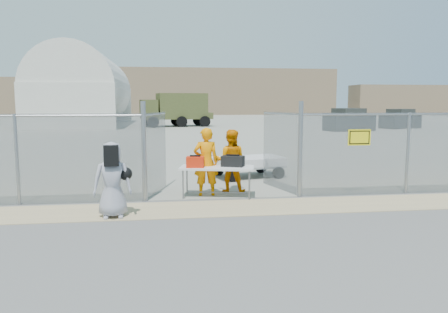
{
  "coord_description": "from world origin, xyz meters",
  "views": [
    {
      "loc": [
        -1.47,
        -8.9,
        2.47
      ],
      "look_at": [
        0.0,
        2.0,
        1.1
      ],
      "focal_mm": 35.0,
      "sensor_mm": 36.0,
      "label": 1
    }
  ],
  "objects": [
    {
      "name": "ground",
      "position": [
        0.0,
        0.0,
        0.0
      ],
      "size": [
        160.0,
        160.0,
        0.0
      ],
      "primitive_type": "plane",
      "color": "#4E4E4E"
    },
    {
      "name": "tarmac_inside",
      "position": [
        0.0,
        42.0,
        0.01
      ],
      "size": [
        160.0,
        80.0,
        0.01
      ],
      "primitive_type": "cube",
      "color": "gray",
      "rests_on": "ground"
    },
    {
      "name": "dirt_strip",
      "position": [
        0.0,
        1.0,
        0.01
      ],
      "size": [
        44.0,
        1.6,
        0.01
      ],
      "primitive_type": "cube",
      "color": "tan",
      "rests_on": "ground"
    },
    {
      "name": "distant_hills",
      "position": [
        5.0,
        78.0,
        4.5
      ],
      "size": [
        140.0,
        6.0,
        9.0
      ],
      "primitive_type": null,
      "color": "#7F684F",
      "rests_on": "ground"
    },
    {
      "name": "chain_link_fence",
      "position": [
        0.0,
        2.0,
        1.1
      ],
      "size": [
        40.0,
        0.2,
        2.2
      ],
      "primitive_type": null,
      "color": "gray",
      "rests_on": "ground"
    },
    {
      "name": "quonset_hangar",
      "position": [
        -10.0,
        40.0,
        4.0
      ],
      "size": [
        9.0,
        18.0,
        8.0
      ],
      "primitive_type": null,
      "color": "silver",
      "rests_on": "ground"
    },
    {
      "name": "folding_table",
      "position": [
        -0.15,
        2.23,
        0.4
      ],
      "size": [
        2.02,
        1.17,
        0.81
      ],
      "primitive_type": null,
      "rotation": [
        0.0,
        0.0,
        -0.21
      ],
      "color": "silver",
      "rests_on": "ground"
    },
    {
      "name": "orange_bag",
      "position": [
        -0.72,
        2.19,
        0.95
      ],
      "size": [
        0.48,
        0.36,
        0.28
      ],
      "primitive_type": "cube",
      "rotation": [
        0.0,
        0.0,
        -0.14
      ],
      "color": "red",
      "rests_on": "folding_table"
    },
    {
      "name": "black_duffel",
      "position": [
        0.26,
        2.23,
        0.95
      ],
      "size": [
        0.66,
        0.53,
        0.28
      ],
      "primitive_type": "cube",
      "rotation": [
        0.0,
        0.0,
        -0.41
      ],
      "color": "black",
      "rests_on": "folding_table"
    },
    {
      "name": "security_worker_left",
      "position": [
        -0.42,
        2.45,
        0.91
      ],
      "size": [
        0.67,
        0.44,
        1.81
      ],
      "primitive_type": "imported",
      "rotation": [
        0.0,
        0.0,
        3.15
      ],
      "color": "orange",
      "rests_on": "ground"
    },
    {
      "name": "security_worker_right",
      "position": [
        0.3,
        2.84,
        0.87
      ],
      "size": [
        0.98,
        0.85,
        1.73
      ],
      "primitive_type": "imported",
      "rotation": [
        0.0,
        0.0,
        2.89
      ],
      "color": "orange",
      "rests_on": "ground"
    },
    {
      "name": "visitor",
      "position": [
        -2.61,
        0.52,
        0.82
      ],
      "size": [
        0.85,
        0.6,
        1.64
      ],
      "primitive_type": "imported",
      "rotation": [
        0.0,
        0.0,
        0.09
      ],
      "color": "#9596A2",
      "rests_on": "ground"
    },
    {
      "name": "utility_trailer",
      "position": [
        1.21,
        5.11,
        0.36
      ],
      "size": [
        3.22,
        2.16,
        0.72
      ],
      "primitive_type": null,
      "rotation": [
        0.0,
        0.0,
        0.23
      ],
      "color": "silver",
      "rests_on": "ground"
    },
    {
      "name": "military_truck",
      "position": [
        -0.29,
        35.89,
        1.68
      ],
      "size": [
        7.4,
        3.84,
        3.36
      ],
      "primitive_type": null,
      "rotation": [
        0.0,
        0.0,
        0.18
      ],
      "color": "#474D24",
      "rests_on": "ground"
    },
    {
      "name": "parked_vehicle_near",
      "position": [
        14.31,
        27.05,
        0.95
      ],
      "size": [
        4.54,
        2.9,
        1.9
      ],
      "primitive_type": null,
      "rotation": [
        0.0,
        0.0,
        0.26
      ],
      "color": "#2C2F2B",
      "rests_on": "ground"
    },
    {
      "name": "parked_vehicle_mid",
      "position": [
        17.22,
        35.21,
        0.9
      ],
      "size": [
        3.97,
        1.8,
        1.79
      ],
      "primitive_type": null,
      "rotation": [
        0.0,
        0.0,
        0.0
      ],
      "color": "#2C2F2B",
      "rests_on": "ground"
    },
    {
      "name": "parked_vehicle_far",
      "position": [
        20.52,
        29.71,
        0.9
      ],
      "size": [
        4.35,
        3.24,
        1.79
      ],
      "primitive_type": null,
      "rotation": [
        0.0,
        0.0,
        0.41
      ],
      "color": "#2C2F2B",
      "rests_on": "ground"
    }
  ]
}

